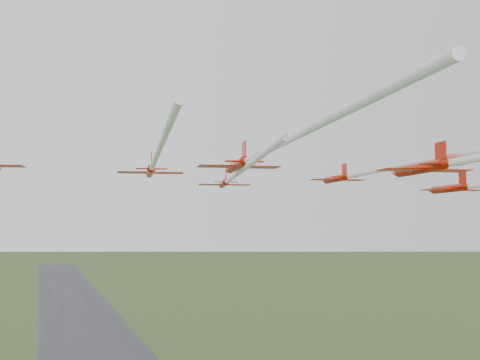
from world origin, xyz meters
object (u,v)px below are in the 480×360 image
object	(u,v)px
jet_row2_left	(154,162)
jet_row2_right	(392,168)
jet_lead	(233,177)
jet_row3_mid	(260,154)

from	to	relation	value
jet_row2_left	jet_row2_right	distance (m)	27.92
jet_row2_left	jet_row2_right	world-z (taller)	jet_row2_left
jet_row2_left	jet_lead	bearing A→B (deg)	36.30
jet_row2_left	jet_row3_mid	bearing A→B (deg)	-53.70
jet_row2_right	jet_row3_mid	bearing A→B (deg)	-160.77
jet_row2_right	jet_lead	bearing A→B (deg)	135.07
jet_row2_left	jet_row2_right	xyz separation A→B (m)	(25.80, -10.65, -0.85)
jet_row2_right	jet_row3_mid	distance (m)	18.30
jet_lead	jet_row2_right	distance (m)	21.99
jet_lead	jet_row2_right	world-z (taller)	jet_row2_right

